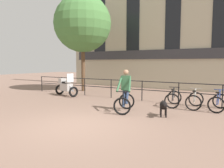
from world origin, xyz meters
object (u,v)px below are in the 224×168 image
dog (164,106)px  parked_bicycle_mid_right (218,102)px  parked_motorcycle (66,86)px  cyclist_with_bike (125,93)px  parked_bicycle_mid_left (195,100)px  parked_bicycle_near_lamp (173,99)px

dog → parked_bicycle_mid_right: (1.63, 2.13, -0.06)m
dog → parked_motorcycle: 6.90m
cyclist_with_bike → parked_motorcycle: (-4.95, 1.93, -0.20)m
cyclist_with_bike → dog: 1.68m
cyclist_with_bike → parked_bicycle_mid_left: 3.11m
parked_bicycle_mid_right → dog: bearing=56.4°
parked_motorcycle → parked_bicycle_mid_left: 7.30m
parked_motorcycle → cyclist_with_bike: bearing=-96.6°
dog → cyclist_with_bike: bearing=154.9°
parked_bicycle_mid_left → parked_motorcycle: bearing=-3.5°
cyclist_with_bike → parked_motorcycle: bearing=140.8°
cyclist_with_bike → parked_bicycle_mid_right: bearing=13.7°
parked_motorcycle → dog: bearing=-92.6°
parked_bicycle_mid_left → parked_bicycle_near_lamp: bearing=-4.2°
parked_bicycle_mid_left → dog: bearing=67.5°
parked_motorcycle → parked_bicycle_mid_right: bearing=-74.8°
cyclist_with_bike → parked_bicycle_near_lamp: bearing=36.8°
dog → parked_bicycle_mid_left: (0.71, 2.13, -0.06)m
dog → parked_bicycle_mid_left: 2.24m
cyclist_with_bike → parked_bicycle_mid_right: size_ratio=1.47×
cyclist_with_bike → parked_bicycle_near_lamp: size_ratio=1.41×
cyclist_with_bike → parked_bicycle_mid_left: (2.35, 2.01, -0.41)m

